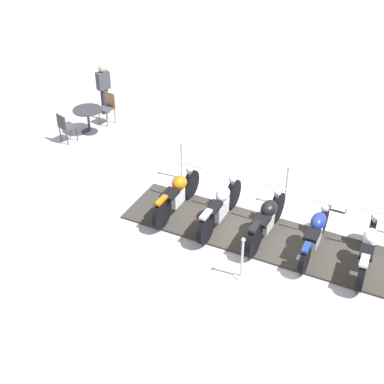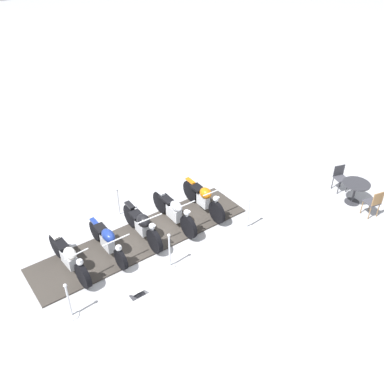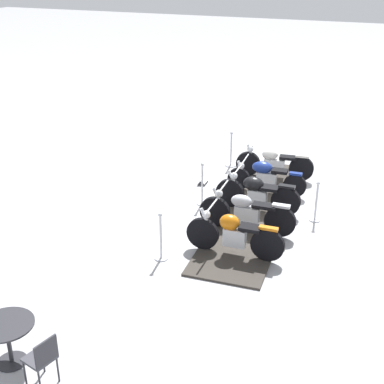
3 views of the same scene
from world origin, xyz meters
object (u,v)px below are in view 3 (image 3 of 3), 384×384
stanchion_right_rear (161,242)px  stanchion_right_mid (202,189)px  motorcycle_cream (274,163)px  motorcycle_navy (265,176)px  motorcycle_chrome (246,212)px  cafe_chair_across_table (42,357)px  stanchion_right_front (231,155)px  cafe_table (7,333)px  motorcycle_copper (233,233)px  info_placard (203,182)px  motorcycle_black (256,192)px  stanchion_left_mid (316,207)px

stanchion_right_rear → stanchion_right_mid: size_ratio=0.95×
motorcycle_cream → motorcycle_navy: bearing=85.5°
motorcycle_chrome → cafe_chair_across_table: bearing=73.9°
stanchion_right_front → cafe_table: stanchion_right_front is taller
stanchion_right_front → motorcycle_copper: bearing=-71.7°
stanchion_right_mid → info_placard: stanchion_right_mid is taller
stanchion_right_front → info_placard: bearing=-100.7°
motorcycle_black → cafe_table: (-2.15, -6.61, 0.05)m
motorcycle_navy → cafe_table: motorcycle_navy is taller
stanchion_right_mid → stanchion_left_mid: bearing=2.9°
motorcycle_cream → motorcycle_black: size_ratio=1.03×
motorcycle_chrome → motorcycle_copper: motorcycle_chrome is taller
motorcycle_black → motorcycle_chrome: bearing=92.1°
cafe_table → motorcycle_chrome: bearing=68.1°
motorcycle_navy → motorcycle_chrome: size_ratio=0.94×
stanchion_right_front → motorcycle_cream: bearing=-20.4°
motorcycle_black → stanchion_left_mid: (1.45, 0.07, -0.16)m
motorcycle_copper → cafe_chair_across_table: motorcycle_copper is taller
motorcycle_copper → motorcycle_navy: bearing=-88.2°
stanchion_left_mid → stanchion_right_mid: bearing=-177.1°
stanchion_right_rear → stanchion_left_mid: size_ratio=1.06×
motorcycle_chrome → stanchion_right_front: bearing=-69.7°
motorcycle_copper → motorcycle_black: bearing=-88.4°
stanchion_right_front → cafe_chair_across_table: size_ratio=1.21×
motorcycle_cream → info_placard: motorcycle_cream is taller
motorcycle_navy → stanchion_left_mid: size_ratio=2.07×
motorcycle_black → motorcycle_copper: bearing=91.8°
motorcycle_navy → motorcycle_chrome: bearing=90.1°
info_placard → cafe_chair_across_table: size_ratio=0.43×
motorcycle_navy → info_placard: 1.82m
motorcycle_cream → motorcycle_chrome: bearing=86.4°
motorcycle_cream → motorcycle_navy: motorcycle_cream is taller
stanchion_right_front → motorcycle_navy: bearing=-48.2°
motorcycle_black → stanchion_right_rear: bearing=65.5°
stanchion_right_front → cafe_table: 9.39m
stanchion_right_front → cafe_chair_across_table: bearing=-89.0°
stanchion_right_rear → stanchion_right_mid: stanchion_right_mid is taller
motorcycle_navy → cafe_table: (-2.08, -7.72, 0.06)m
stanchion_right_front → stanchion_right_mid: size_ratio=0.94×
stanchion_left_mid → cafe_table: size_ratio=1.16×
motorcycle_chrome → info_placard: 2.99m
stanchion_right_front → cafe_table: size_ratio=1.22×
stanchion_left_mid → info_placard: (-3.29, 1.09, -0.30)m
stanchion_left_mid → stanchion_right_rear: bearing=-132.4°
stanchion_right_mid → info_placard: 1.35m
motorcycle_cream → stanchion_right_rear: 5.24m
motorcycle_black → motorcycle_copper: (0.11, -2.22, 0.02)m
motorcycle_cream → stanchion_left_mid: 2.66m
cafe_table → cafe_chair_across_table: size_ratio=0.99×
motorcycle_navy → stanchion_right_front: stanchion_right_front is taller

